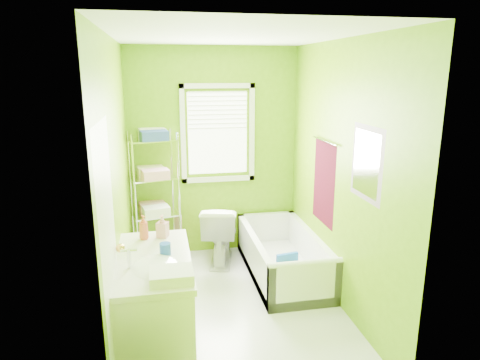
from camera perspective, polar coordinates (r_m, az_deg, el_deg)
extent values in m
plane|color=silver|center=(4.50, -0.73, -16.48)|extent=(2.90, 2.90, 0.00)
cube|color=#5F9006|center=(5.39, -3.50, 3.59)|extent=(2.10, 0.04, 2.60)
cube|color=#5F9006|center=(2.65, 4.80, -8.06)|extent=(2.10, 0.04, 2.60)
cube|color=#5F9006|center=(3.95, -15.95, -0.96)|extent=(0.04, 2.90, 2.60)
cube|color=#5F9006|center=(4.29, 13.14, 0.44)|extent=(0.04, 2.90, 2.60)
cube|color=white|center=(3.87, -0.85, 18.72)|extent=(2.10, 2.90, 0.04)
cube|color=white|center=(5.35, -2.99, 6.22)|extent=(0.74, 0.01, 1.01)
cube|color=white|center=(5.44, -2.89, 0.14)|extent=(0.92, 0.05, 0.06)
cube|color=white|center=(5.27, -3.05, 12.44)|extent=(0.92, 0.05, 0.06)
cube|color=white|center=(5.28, -7.61, 6.02)|extent=(0.06, 0.05, 1.22)
cube|color=white|center=(5.40, 1.58, 6.32)|extent=(0.06, 0.05, 1.22)
cube|color=white|center=(5.29, -3.00, 9.30)|extent=(0.72, 0.02, 0.50)
cube|color=white|center=(3.11, -16.84, -11.12)|extent=(0.02, 0.80, 2.00)
sphere|color=gold|center=(3.41, -15.67, -8.74)|extent=(0.07, 0.07, 0.07)
cube|color=#440717|center=(4.64, 11.14, -0.34)|extent=(0.02, 0.58, 0.90)
cylinder|color=silver|center=(4.54, 11.23, 5.15)|extent=(0.02, 0.62, 0.02)
cube|color=#CC5972|center=(3.75, 16.55, 2.14)|extent=(0.02, 0.54, 0.64)
cube|color=white|center=(3.75, 16.45, 2.13)|extent=(0.01, 0.44, 0.54)
cube|color=white|center=(5.13, 5.64, -11.77)|extent=(0.75, 1.62, 0.11)
cube|color=white|center=(4.97, 1.87, -10.20)|extent=(0.08, 1.62, 0.48)
cube|color=white|center=(5.15, 9.37, -9.47)|extent=(0.08, 1.62, 0.48)
cube|color=white|center=(4.39, 8.62, -13.86)|extent=(0.75, 0.08, 0.48)
cube|color=white|center=(5.73, 3.50, -6.76)|extent=(0.75, 0.08, 0.48)
cylinder|color=white|center=(4.28, 8.74, -11.00)|extent=(0.75, 0.08, 0.08)
cylinder|color=blue|center=(4.75, 7.02, -12.86)|extent=(0.36, 0.36, 0.06)
cylinder|color=yellow|center=(4.73, 7.04, -12.25)|extent=(0.33, 0.33, 0.05)
cube|color=blue|center=(4.81, 6.30, -10.97)|extent=(0.25, 0.08, 0.23)
imported|color=white|center=(5.29, -2.67, -7.08)|extent=(0.57, 0.81, 0.75)
cube|color=white|center=(3.71, -11.22, -16.63)|extent=(0.57, 1.13, 0.82)
cube|color=silver|center=(3.51, -11.57, -10.49)|extent=(0.60, 1.16, 0.05)
ellipsoid|color=white|center=(3.37, -11.23, -11.65)|extent=(0.39, 0.51, 0.14)
cylinder|color=silver|center=(3.34, -14.54, -10.22)|extent=(0.03, 0.03, 0.16)
cylinder|color=silver|center=(3.31, -14.62, -9.12)|extent=(0.12, 0.02, 0.02)
imported|color=#D6573E|center=(3.84, -12.73, -6.18)|extent=(0.12, 0.12, 0.22)
imported|color=pink|center=(3.86, -10.31, -6.05)|extent=(0.12, 0.12, 0.20)
cylinder|color=#1A48AE|center=(3.51, -9.94, -9.07)|extent=(0.09, 0.09, 0.10)
cube|color=white|center=(3.11, -9.11, -12.44)|extent=(0.30, 0.24, 0.08)
cylinder|color=silver|center=(5.08, -13.74, -3.18)|extent=(0.02, 0.02, 1.62)
cylinder|color=silver|center=(5.37, -14.30, -2.23)|extent=(0.02, 0.02, 1.62)
cylinder|color=silver|center=(5.17, -8.08, -2.56)|extent=(0.02, 0.02, 1.62)
cylinder|color=silver|center=(5.47, -8.94, -1.67)|extent=(0.02, 0.02, 1.62)
cube|color=silver|center=(5.49, -10.91, -9.00)|extent=(0.60, 0.44, 0.02)
cube|color=silver|center=(5.33, -11.14, -4.49)|extent=(0.60, 0.44, 0.02)
cube|color=silver|center=(5.20, -11.38, 0.28)|extent=(0.60, 0.44, 0.02)
cube|color=silver|center=(5.11, -11.64, 5.25)|extent=(0.60, 0.44, 0.02)
cube|color=#2C499F|center=(5.00, -11.39, 5.82)|extent=(0.34, 0.26, 0.11)
cube|color=white|center=(5.22, -11.65, 6.16)|extent=(0.34, 0.26, 0.11)
cube|color=#F2A5C0|center=(5.09, -11.19, 0.73)|extent=(0.34, 0.26, 0.11)
cube|color=#EFE892|center=(5.30, -11.88, 1.24)|extent=(0.34, 0.26, 0.11)
cube|color=white|center=(5.23, -11.10, -4.10)|extent=(0.34, 0.26, 0.11)
cube|color=#F2A5C0|center=(5.43, -11.65, -3.44)|extent=(0.34, 0.26, 0.11)
cube|color=#F2A5C0|center=(5.47, -8.24, -6.75)|extent=(0.08, 0.28, 0.51)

